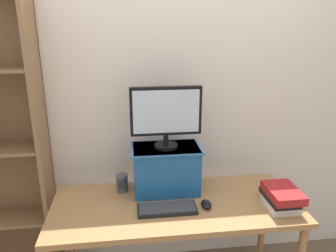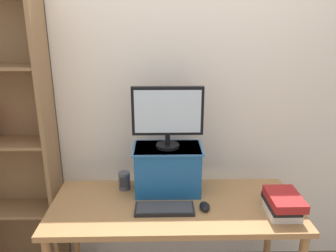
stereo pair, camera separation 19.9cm
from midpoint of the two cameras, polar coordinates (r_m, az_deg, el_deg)
back_wall at (r=2.39m, az=-2.76°, el=4.34°), size 7.00×0.08×2.60m
desk at (r=2.18m, az=-1.40°, el=-15.12°), size 1.56×0.65×0.75m
riser_box at (r=2.21m, az=-2.94°, el=-7.43°), size 0.45×0.28×0.32m
computer_monitor at (r=2.07m, az=-3.11°, el=2.04°), size 0.46×0.15×0.40m
keyboard at (r=2.06m, az=-3.02°, el=-14.28°), size 0.36×0.15×0.02m
computer_mouse at (r=2.10m, az=3.92°, el=-13.52°), size 0.06×0.10×0.04m
book_stack at (r=2.14m, az=16.63°, el=-11.92°), size 0.19×0.27×0.13m
desk_speaker at (r=2.28m, az=-10.55°, el=-9.77°), size 0.08×0.08×0.12m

